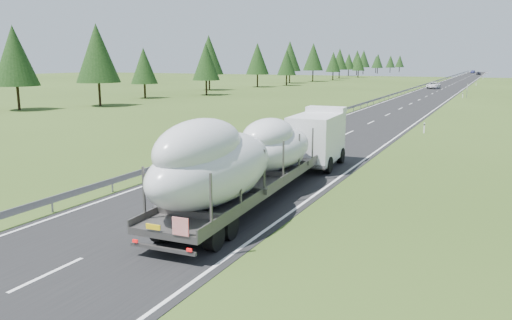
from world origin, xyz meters
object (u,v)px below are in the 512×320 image
at_px(distant_van, 433,85).
at_px(distant_car_blue, 473,72).
at_px(distant_car_dark, 479,73).
at_px(highway_sign, 467,88).
at_px(boat_truck, 258,153).

bearing_deg(distant_van, distant_car_blue, 92.74).
height_order(distant_car_dark, distant_car_blue, distant_car_dark).
height_order(highway_sign, boat_truck, boat_truck).
xyz_separation_m(highway_sign, distant_car_blue, (-8.60, 187.91, -1.05)).
xyz_separation_m(highway_sign, boat_truck, (-4.88, -77.98, 0.61)).
bearing_deg(distant_car_blue, distant_van, -84.41).
xyz_separation_m(distant_van, distant_car_blue, (0.79, 158.29, -0.04)).
bearing_deg(highway_sign, distant_car_dark, 91.67).
bearing_deg(distant_car_blue, boat_truck, -83.32).
relative_size(boat_truck, distant_car_dark, 4.45).
height_order(highway_sign, distant_car_dark, highway_sign).
bearing_deg(distant_van, distant_car_dark, 90.92).
relative_size(distant_van, distant_car_blue, 1.25).
xyz_separation_m(highway_sign, distant_car_dark, (-4.64, 158.69, -1.03)).
bearing_deg(distant_car_blue, highway_sign, -81.50).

